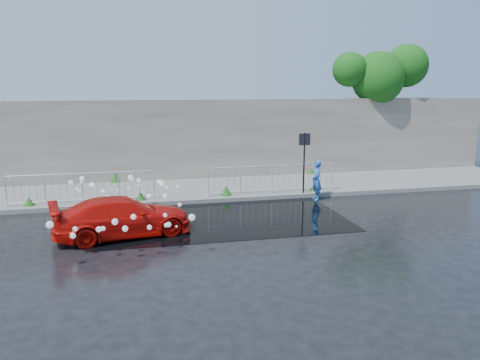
# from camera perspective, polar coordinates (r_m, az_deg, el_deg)

# --- Properties ---
(ground) EXTENTS (90.00, 90.00, 0.00)m
(ground) POSITION_cam_1_polar(r_m,az_deg,el_deg) (14.45, -3.77, -5.73)
(ground) COLOR black
(ground) RESTS_ON ground
(pavement) EXTENTS (30.00, 4.00, 0.15)m
(pavement) POSITION_cam_1_polar(r_m,az_deg,el_deg) (19.22, -6.14, -1.18)
(pavement) COLOR slate
(pavement) RESTS_ON ground
(curb) EXTENTS (30.00, 0.25, 0.16)m
(curb) POSITION_cam_1_polar(r_m,az_deg,el_deg) (17.29, -5.35, -2.59)
(curb) COLOR slate
(curb) RESTS_ON ground
(retaining_wall) EXTENTS (30.00, 0.60, 3.50)m
(retaining_wall) POSITION_cam_1_polar(r_m,az_deg,el_deg) (21.08, -6.95, 4.95)
(retaining_wall) COLOR #645C54
(retaining_wall) RESTS_ON pavement
(puddle) EXTENTS (8.00, 5.00, 0.01)m
(puddle) POSITION_cam_1_polar(r_m,az_deg,el_deg) (15.47, -2.53, -4.52)
(puddle) COLOR black
(puddle) RESTS_ON ground
(sign_post) EXTENTS (0.45, 0.06, 2.50)m
(sign_post) POSITION_cam_1_polar(r_m,az_deg,el_deg) (18.07, 7.84, 3.28)
(sign_post) COLOR black
(sign_post) RESTS_ON ground
(tree) EXTENTS (4.86, 2.55, 6.24)m
(tree) POSITION_cam_1_polar(r_m,az_deg,el_deg) (24.17, 16.98, 12.24)
(tree) COLOR #332114
(tree) RESTS_ON ground
(railing_left) EXTENTS (5.05, 0.05, 1.10)m
(railing_left) POSITION_cam_1_polar(r_m,az_deg,el_deg) (17.45, -18.68, -0.81)
(railing_left) COLOR silver
(railing_left) RESTS_ON pavement
(railing_right) EXTENTS (5.05, 0.05, 1.10)m
(railing_right) POSITION_cam_1_polar(r_m,az_deg,el_deg) (18.09, 3.92, 0.20)
(railing_right) COLOR silver
(railing_right) RESTS_ON pavement
(weeds) EXTENTS (12.17, 3.93, 0.42)m
(weeds) POSITION_cam_1_polar(r_m,az_deg,el_deg) (18.73, -6.90, -0.76)
(weeds) COLOR #134915
(weeds) RESTS_ON pavement
(water_spray) EXTENTS (3.65, 5.87, 1.03)m
(water_spray) POSITION_cam_1_polar(r_m,az_deg,el_deg) (14.88, -14.34, -2.34)
(water_spray) COLOR white
(water_spray) RESTS_ON ground
(red_car) EXTENTS (4.16, 2.35, 1.14)m
(red_car) POSITION_cam_1_polar(r_m,az_deg,el_deg) (13.86, -14.09, -4.36)
(red_car) COLOR #BC0C07
(red_car) RESTS_ON ground
(person) EXTENTS (0.39, 0.57, 1.51)m
(person) POSITION_cam_1_polar(r_m,az_deg,el_deg) (17.85, 9.32, -0.02)
(person) COLOR blue
(person) RESTS_ON ground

